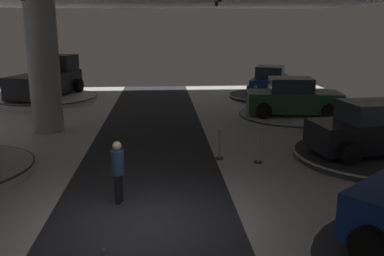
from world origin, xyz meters
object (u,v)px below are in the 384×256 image
(display_platform_mid_right, at_px, (373,155))
(display_platform_far_right, at_px, (292,117))
(display_car_deep_right, at_px, (269,82))
(column_left, at_px, (44,65))
(display_car_mid_right, at_px, (375,130))
(display_platform_deep_left, at_px, (47,99))
(pickup_truck_deep_left, at_px, (48,80))
(display_car_far_right, at_px, (293,98))
(visitor_walking_near, at_px, (118,168))
(display_platform_deep_right, at_px, (269,96))

(display_platform_mid_right, bearing_deg, display_platform_far_right, 98.71)
(display_car_deep_right, height_order, display_platform_mid_right, display_car_deep_right)
(column_left, xyz_separation_m, display_platform_mid_right, (11.73, -4.70, -2.62))
(display_car_mid_right, bearing_deg, display_platform_deep_left, 138.80)
(pickup_truck_deep_left, bearing_deg, display_car_far_right, -26.69)
(display_car_deep_right, xyz_separation_m, display_platform_mid_right, (0.41, -12.20, -0.87))
(display_platform_far_right, bearing_deg, display_car_deep_right, 85.52)
(column_left, distance_m, display_platform_far_right, 11.19)
(pickup_truck_deep_left, xyz_separation_m, visitor_walking_near, (5.55, -15.25, -0.32))
(display_car_deep_right, distance_m, display_car_mid_right, 12.20)
(display_platform_far_right, height_order, display_platform_mid_right, display_platform_far_right)
(display_platform_deep_right, xyz_separation_m, display_platform_far_right, (-0.48, -6.28, 0.03))
(display_car_deep_right, xyz_separation_m, display_platform_far_right, (-0.49, -6.31, -0.83))
(display_car_far_right, bearing_deg, visitor_walking_near, -128.76)
(display_car_deep_right, distance_m, display_car_far_right, 6.32)
(display_platform_far_right, relative_size, pickup_truck_deep_left, 0.88)
(display_car_deep_right, relative_size, display_platform_deep_left, 0.78)
(display_platform_deep_right, relative_size, display_platform_far_right, 0.99)
(display_car_mid_right, bearing_deg, display_car_far_right, 98.70)
(display_car_deep_right, bearing_deg, display_platform_deep_right, -111.40)
(display_platform_mid_right, bearing_deg, display_car_deep_right, 91.92)
(display_platform_far_right, xyz_separation_m, pickup_truck_deep_left, (-12.71, 6.38, 1.06))
(display_platform_far_right, height_order, display_platform_deep_left, same)
(display_platform_mid_right, height_order, visitor_walking_near, visitor_walking_near)
(display_platform_far_right, bearing_deg, display_platform_mid_right, -81.29)
(display_platform_deep_left, xyz_separation_m, pickup_truck_deep_left, (0.08, 0.31, 1.06))
(column_left, bearing_deg, display_platform_deep_left, 105.18)
(display_platform_deep_right, bearing_deg, display_car_mid_right, -88.17)
(display_platform_deep_right, distance_m, display_platform_mid_right, 12.17)
(display_platform_deep_left, height_order, pickup_truck_deep_left, pickup_truck_deep_left)
(display_platform_deep_right, bearing_deg, visitor_walking_near, -116.76)
(display_car_deep_right, distance_m, display_platform_deep_left, 13.31)
(display_car_far_right, height_order, pickup_truck_deep_left, pickup_truck_deep_left)
(display_car_deep_right, distance_m, display_platform_mid_right, 12.23)
(display_platform_deep_right, relative_size, display_platform_deep_left, 0.84)
(column_left, height_order, display_platform_deep_right, column_left)
(column_left, bearing_deg, pickup_truck_deep_left, 103.99)
(pickup_truck_deep_left, distance_m, display_car_mid_right, 18.30)
(display_car_mid_right, bearing_deg, display_platform_mid_right, 6.17)
(display_car_far_right, bearing_deg, pickup_truck_deep_left, 153.31)
(visitor_walking_near, bearing_deg, display_car_mid_right, 20.37)
(visitor_walking_near, bearing_deg, display_car_deep_right, 63.25)
(display_platform_deep_left, distance_m, pickup_truck_deep_left, 1.11)
(display_platform_mid_right, distance_m, visitor_walking_near, 8.63)
(display_platform_deep_right, relative_size, display_car_mid_right, 1.12)
(column_left, distance_m, pickup_truck_deep_left, 7.94)
(pickup_truck_deep_left, distance_m, display_platform_mid_right, 18.36)
(column_left, height_order, display_platform_mid_right, column_left)
(display_platform_far_right, xyz_separation_m, visitor_walking_near, (-7.16, -8.88, 0.74))
(column_left, distance_m, display_platform_mid_right, 12.90)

